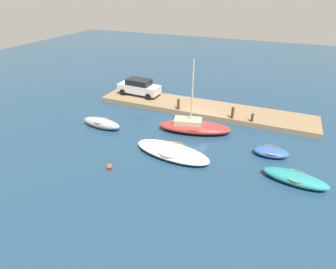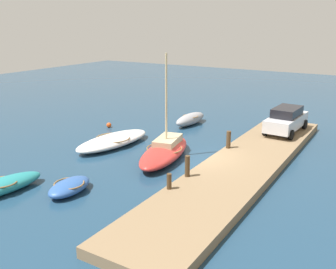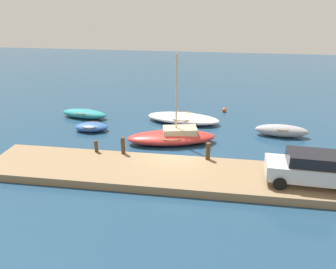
{
  "view_description": "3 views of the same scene",
  "coord_description": "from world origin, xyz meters",
  "px_view_note": "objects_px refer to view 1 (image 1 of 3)",
  "views": [
    {
      "loc": [
        -6.21,
        21.04,
        10.67
      ],
      "look_at": [
        0.78,
        4.32,
        0.62
      ],
      "focal_mm": 29.21,
      "sensor_mm": 36.0,
      "label": 1
    },
    {
      "loc": [
        -17.92,
        -8.81,
        7.5
      ],
      "look_at": [
        0.31,
        2.33,
        1.16
      ],
      "focal_mm": 40.84,
      "sensor_mm": 36.0,
      "label": 2
    },
    {
      "loc": [
        2.09,
        -17.53,
        8.95
      ],
      "look_at": [
        -0.85,
        2.16,
        0.55
      ],
      "focal_mm": 34.71,
      "sensor_mm": 36.0,
      "label": 3
    }
  ],
  "objects_px": {
    "rowboat_grey": "(101,123)",
    "motorboat_white": "(172,152)",
    "sailboat_red": "(194,126)",
    "mooring_post_west": "(252,118)",
    "dinghy_blue": "(271,152)",
    "parked_car": "(139,87)",
    "mooring_post_mid_west": "(233,113)",
    "rowboat_teal": "(295,178)",
    "mooring_post_mid_east": "(178,104)",
    "marker_buoy": "(110,166)"
  },
  "relations": [
    {
      "from": "rowboat_grey",
      "to": "motorboat_white",
      "type": "bearing_deg",
      "value": 169.39
    },
    {
      "from": "sailboat_red",
      "to": "mooring_post_west",
      "type": "relative_size",
      "value": 8.6
    },
    {
      "from": "dinghy_blue",
      "to": "parked_car",
      "type": "distance_m",
      "value": 14.96
    },
    {
      "from": "mooring_post_west",
      "to": "rowboat_grey",
      "type": "bearing_deg",
      "value": 23.97
    },
    {
      "from": "rowboat_grey",
      "to": "mooring_post_mid_west",
      "type": "height_order",
      "value": "mooring_post_mid_west"
    },
    {
      "from": "rowboat_teal",
      "to": "motorboat_white",
      "type": "bearing_deg",
      "value": 8.28
    },
    {
      "from": "dinghy_blue",
      "to": "parked_car",
      "type": "bearing_deg",
      "value": -29.82
    },
    {
      "from": "rowboat_teal",
      "to": "mooring_post_mid_east",
      "type": "distance_m",
      "value": 12.16
    },
    {
      "from": "rowboat_grey",
      "to": "motorboat_white",
      "type": "relative_size",
      "value": 0.62
    },
    {
      "from": "rowboat_grey",
      "to": "rowboat_teal",
      "type": "relative_size",
      "value": 0.92
    },
    {
      "from": "parked_car",
      "to": "mooring_post_mid_west",
      "type": "bearing_deg",
      "value": 172.06
    },
    {
      "from": "sailboat_red",
      "to": "parked_car",
      "type": "xyz_separation_m",
      "value": [
        7.53,
        -4.77,
        0.81
      ]
    },
    {
      "from": "mooring_post_west",
      "to": "parked_car",
      "type": "bearing_deg",
      "value": -9.39
    },
    {
      "from": "rowboat_grey",
      "to": "parked_car",
      "type": "xyz_separation_m",
      "value": [
        0.15,
        -7.08,
        0.87
      ]
    },
    {
      "from": "rowboat_teal",
      "to": "mooring_post_mid_west",
      "type": "height_order",
      "value": "mooring_post_mid_west"
    },
    {
      "from": "sailboat_red",
      "to": "mooring_post_mid_west",
      "type": "height_order",
      "value": "sailboat_red"
    },
    {
      "from": "rowboat_teal",
      "to": "mooring_post_west",
      "type": "relative_size",
      "value": 5.55
    },
    {
      "from": "rowboat_grey",
      "to": "parked_car",
      "type": "distance_m",
      "value": 7.13
    },
    {
      "from": "mooring_post_mid_west",
      "to": "parked_car",
      "type": "height_order",
      "value": "parked_car"
    },
    {
      "from": "dinghy_blue",
      "to": "mooring_post_mid_east",
      "type": "relative_size",
      "value": 2.48
    },
    {
      "from": "rowboat_grey",
      "to": "mooring_post_west",
      "type": "height_order",
      "value": "mooring_post_west"
    },
    {
      "from": "sailboat_red",
      "to": "mooring_post_mid_west",
      "type": "xyz_separation_m",
      "value": [
        -2.53,
        -2.83,
        0.46
      ]
    },
    {
      "from": "rowboat_teal",
      "to": "mooring_post_mid_west",
      "type": "xyz_separation_m",
      "value": [
        5.15,
        -6.73,
        0.61
      ]
    },
    {
      "from": "mooring_post_mid_west",
      "to": "dinghy_blue",
      "type": "bearing_deg",
      "value": 130.83
    },
    {
      "from": "mooring_post_mid_west",
      "to": "mooring_post_mid_east",
      "type": "xyz_separation_m",
      "value": [
        4.97,
        0.0,
        -0.01
      ]
    },
    {
      "from": "rowboat_grey",
      "to": "parked_car",
      "type": "height_order",
      "value": "parked_car"
    },
    {
      "from": "dinghy_blue",
      "to": "mooring_post_west",
      "type": "relative_size",
      "value": 3.53
    },
    {
      "from": "sailboat_red",
      "to": "motorboat_white",
      "type": "xyz_separation_m",
      "value": [
        0.31,
        4.01,
        -0.14
      ]
    },
    {
      "from": "dinghy_blue",
      "to": "mooring_post_west",
      "type": "xyz_separation_m",
      "value": [
        1.92,
        -4.14,
        0.48
      ]
    },
    {
      "from": "rowboat_grey",
      "to": "mooring_post_mid_east",
      "type": "relative_size",
      "value": 3.59
    },
    {
      "from": "dinghy_blue",
      "to": "motorboat_white",
      "type": "bearing_deg",
      "value": 17.05
    },
    {
      "from": "rowboat_grey",
      "to": "mooring_post_west",
      "type": "bearing_deg",
      "value": -153.11
    },
    {
      "from": "motorboat_white",
      "to": "marker_buoy",
      "type": "xyz_separation_m",
      "value": [
        3.2,
        3.02,
        -0.16
      ]
    },
    {
      "from": "motorboat_white",
      "to": "mooring_post_mid_east",
      "type": "height_order",
      "value": "mooring_post_mid_east"
    },
    {
      "from": "sailboat_red",
      "to": "motorboat_white",
      "type": "distance_m",
      "value": 4.03
    },
    {
      "from": "dinghy_blue",
      "to": "sailboat_red",
      "type": "height_order",
      "value": "sailboat_red"
    },
    {
      "from": "rowboat_teal",
      "to": "marker_buoy",
      "type": "distance_m",
      "value": 11.61
    },
    {
      "from": "rowboat_grey",
      "to": "mooring_post_mid_west",
      "type": "relative_size",
      "value": 3.53
    },
    {
      "from": "motorboat_white",
      "to": "rowboat_grey",
      "type": "bearing_deg",
      "value": -6.5
    },
    {
      "from": "dinghy_blue",
      "to": "marker_buoy",
      "type": "height_order",
      "value": "dinghy_blue"
    },
    {
      "from": "rowboat_grey",
      "to": "motorboat_white",
      "type": "height_order",
      "value": "rowboat_grey"
    },
    {
      "from": "dinghy_blue",
      "to": "sailboat_red",
      "type": "bearing_deg",
      "value": -17.91
    },
    {
      "from": "motorboat_white",
      "to": "mooring_post_west",
      "type": "height_order",
      "value": "mooring_post_west"
    },
    {
      "from": "motorboat_white",
      "to": "parked_car",
      "type": "bearing_deg",
      "value": -43.53
    },
    {
      "from": "parked_car",
      "to": "sailboat_red",
      "type": "bearing_deg",
      "value": 150.63
    },
    {
      "from": "mooring_post_mid_east",
      "to": "mooring_post_west",
      "type": "bearing_deg",
      "value": 180.0
    },
    {
      "from": "motorboat_white",
      "to": "parked_car",
      "type": "distance_m",
      "value": 11.41
    },
    {
      "from": "motorboat_white",
      "to": "parked_car",
      "type": "height_order",
      "value": "parked_car"
    },
    {
      "from": "mooring_post_mid_east",
      "to": "parked_car",
      "type": "distance_m",
      "value": 5.46
    },
    {
      "from": "rowboat_grey",
      "to": "mooring_post_mid_east",
      "type": "distance_m",
      "value": 7.14
    }
  ]
}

